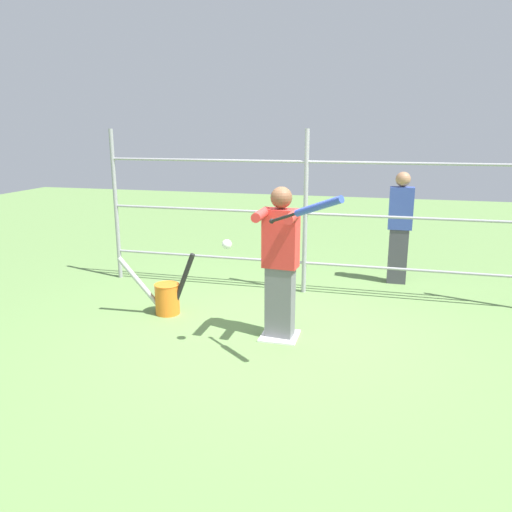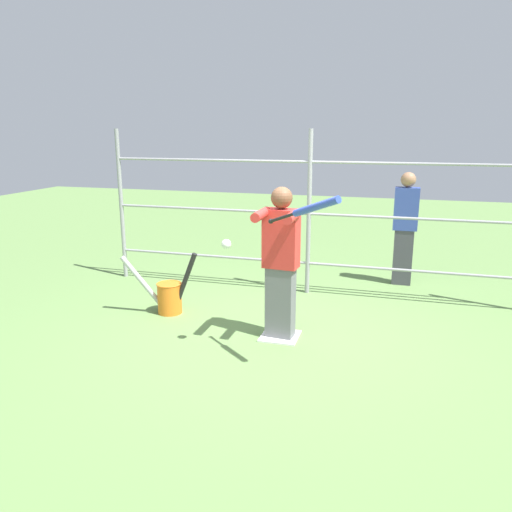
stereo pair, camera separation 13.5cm
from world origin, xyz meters
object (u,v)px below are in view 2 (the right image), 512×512
object	(u,v)px
bystander_behind_fence	(405,227)
softball_in_flight	(226,244)
baseball_bat_swinging	(310,209)
bat_bucket	(169,296)
batter	(281,259)

from	to	relation	value
bystander_behind_fence	softball_in_flight	bearing A→B (deg)	59.59
softball_in_flight	baseball_bat_swinging	bearing A→B (deg)	163.11
bat_bucket	bystander_behind_fence	distance (m)	3.47
softball_in_flight	bystander_behind_fence	world-z (taller)	bystander_behind_fence
baseball_bat_swinging	bystander_behind_fence	xyz separation A→B (m)	(-0.83, -3.13, -0.69)
baseball_bat_swinging	bat_bucket	world-z (taller)	baseball_bat_swinging
batter	softball_in_flight	xyz separation A→B (m)	(0.43, 0.47, 0.23)
batter	bystander_behind_fence	bearing A→B (deg)	-117.49
batter	softball_in_flight	bearing A→B (deg)	47.06
softball_in_flight	bat_bucket	size ratio (longest dim) A/B	0.10
bat_bucket	bystander_behind_fence	bearing A→B (deg)	-143.26
baseball_bat_swinging	batter	bearing A→B (deg)	-59.85
batter	baseball_bat_swinging	xyz separation A→B (m)	(-0.42, 0.72, 0.66)
bat_bucket	bystander_behind_fence	world-z (taller)	bystander_behind_fence
softball_in_flight	bat_bucket	world-z (taller)	softball_in_flight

